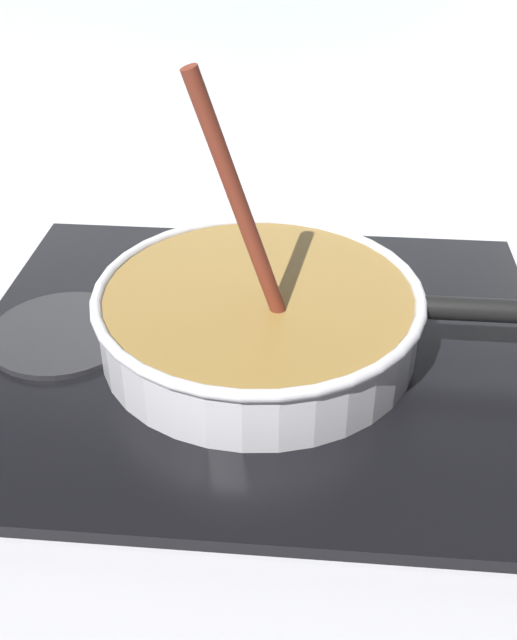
{
  "coord_description": "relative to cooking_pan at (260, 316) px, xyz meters",
  "views": [
    {
      "loc": [
        0.06,
        -0.39,
        0.44
      ],
      "look_at": [
        0.01,
        0.21,
        0.04
      ],
      "focal_mm": 42.65,
      "sensor_mm": 36.0,
      "label": 1
    }
  ],
  "objects": [
    {
      "name": "spare_burner",
      "position": [
        -0.2,
        0.0,
        -0.03
      ],
      "size": [
        0.15,
        0.15,
        0.01
      ],
      "primitive_type": "cylinder",
      "color": "#262628",
      "rests_on": "hob_plate"
    },
    {
      "name": "hob_plate",
      "position": [
        -0.0,
        0.0,
        -0.04
      ],
      "size": [
        0.56,
        0.48,
        0.01
      ],
      "primitive_type": "cube",
      "color": "black",
      "rests_on": "ground"
    },
    {
      "name": "burner_ring",
      "position": [
        -0.0,
        0.0,
        -0.03
      ],
      "size": [
        0.2,
        0.2,
        0.01
      ],
      "primitive_type": "torus",
      "color": "#592D0C",
      "rests_on": "hob_plate"
    },
    {
      "name": "cooking_pan",
      "position": [
        0.0,
        0.0,
        0.0
      ],
      "size": [
        0.44,
        0.31,
        0.28
      ],
      "color": "silver",
      "rests_on": "hob_plate"
    },
    {
      "name": "ground",
      "position": [
        -0.01,
        -0.21,
        -0.07
      ],
      "size": [
        2.4,
        1.6,
        0.04
      ],
      "primitive_type": "cube",
      "color": "#B7B7BC"
    }
  ]
}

